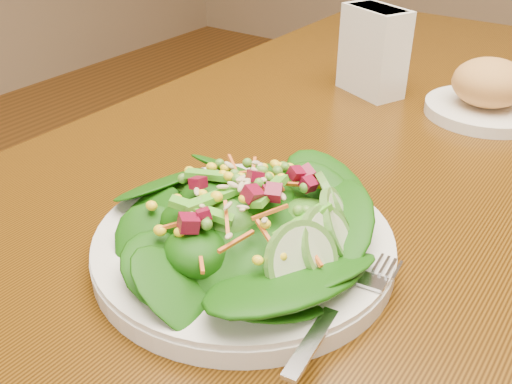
% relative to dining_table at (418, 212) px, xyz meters
% --- Properties ---
extents(dining_table, '(0.90, 1.40, 0.75)m').
position_rel_dining_table_xyz_m(dining_table, '(0.00, 0.00, 0.00)').
color(dining_table, '#5A350A').
rests_on(dining_table, ground_plane).
extents(salad_plate, '(0.29, 0.29, 0.08)m').
position_rel_dining_table_xyz_m(salad_plate, '(-0.05, -0.33, 0.13)').
color(salad_plate, white).
rests_on(salad_plate, dining_table).
extents(bread_plate, '(0.17, 0.17, 0.09)m').
position_rel_dining_table_xyz_m(bread_plate, '(0.02, 0.15, 0.14)').
color(bread_plate, white).
rests_on(bread_plate, dining_table).
extents(napkin_holder, '(0.12, 0.09, 0.13)m').
position_rel_dining_table_xyz_m(napkin_holder, '(-0.15, 0.14, 0.17)').
color(napkin_holder, white).
rests_on(napkin_holder, dining_table).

